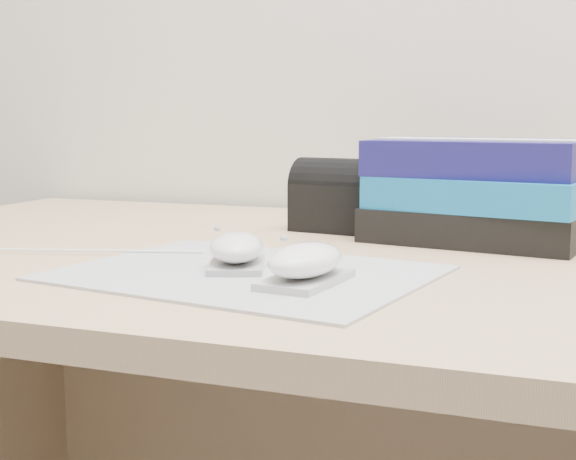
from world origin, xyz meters
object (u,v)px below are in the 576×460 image
at_px(mouse_front, 305,263).
at_px(book_stack, 482,191).
at_px(desk, 421,432).
at_px(mouse_rear, 237,250).
at_px(pouch, 337,196).

distance_m(mouse_front, book_stack, 0.38).
xyz_separation_m(desk, mouse_front, (-0.06, -0.26, 0.26)).
bearing_deg(book_stack, mouse_front, -108.36).
distance_m(mouse_rear, pouch, 0.32).
height_order(mouse_rear, book_stack, book_stack).
xyz_separation_m(mouse_front, book_stack, (0.12, 0.35, 0.04)).
bearing_deg(mouse_rear, pouch, 87.82).
bearing_deg(pouch, mouse_front, -77.48).
bearing_deg(book_stack, pouch, 176.84).
relative_size(mouse_front, pouch, 0.90).
relative_size(mouse_rear, mouse_front, 1.02).
height_order(mouse_front, book_stack, book_stack).
bearing_deg(mouse_front, mouse_rear, 151.55).
height_order(desk, mouse_front, mouse_front).
bearing_deg(desk, book_stack, 60.32).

